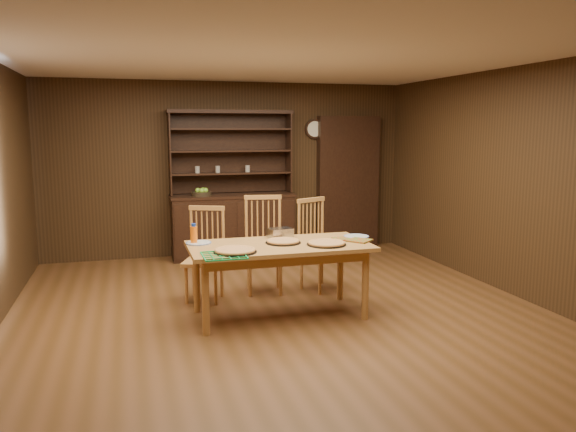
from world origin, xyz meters
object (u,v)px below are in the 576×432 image
object	(u,v)px
dining_table	(279,252)
chair_left	(206,250)
china_hutch	(233,217)
chair_right	(316,241)
juice_bottle	(194,234)
chair_center	(264,241)

from	to	relation	value
dining_table	chair_left	size ratio (longest dim) A/B	1.74
china_hutch	chair_right	xyz separation A→B (m)	(0.66, -1.95, -0.02)
juice_bottle	dining_table	bearing A→B (deg)	-16.91
dining_table	chair_center	distance (m)	0.95
dining_table	juice_bottle	bearing A→B (deg)	163.09
chair_left	chair_center	world-z (taller)	chair_center
china_hutch	juice_bottle	world-z (taller)	china_hutch
china_hutch	dining_table	xyz separation A→B (m)	(-0.04, -2.83, 0.07)
chair_right	chair_left	bearing A→B (deg)	158.25
chair_right	dining_table	bearing A→B (deg)	-153.33
dining_table	chair_right	bearing A→B (deg)	51.40
chair_left	juice_bottle	size ratio (longest dim) A/B	5.00
dining_table	chair_left	world-z (taller)	chair_left
chair_center	chair_right	world-z (taller)	chair_center
chair_center	china_hutch	bearing A→B (deg)	100.68
chair_left	juice_bottle	xyz separation A→B (m)	(-0.19, -0.55, 0.29)
chair_center	juice_bottle	size ratio (longest dim) A/B	5.39
juice_bottle	chair_left	bearing A→B (deg)	71.21
china_hutch	chair_right	distance (m)	2.06
china_hutch	dining_table	world-z (taller)	china_hutch
china_hutch	chair_left	size ratio (longest dim) A/B	2.08
chair_left	chair_right	world-z (taller)	chair_right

